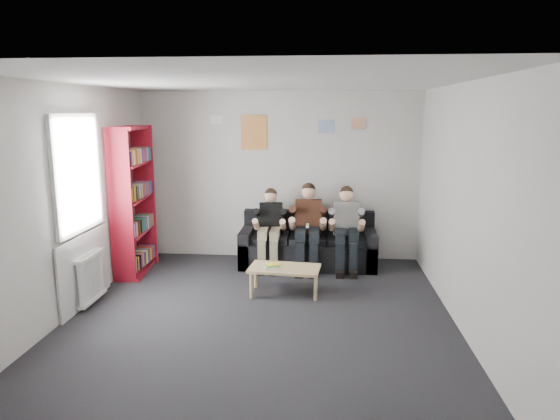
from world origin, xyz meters
name	(u,v)px	position (x,y,z in m)	size (l,w,h in m)	color
room_shell	(259,204)	(0.00, 0.00, 1.35)	(5.00, 5.00, 5.00)	black
sofa	(308,246)	(0.49, 2.10, 0.29)	(2.09, 0.86, 0.81)	black
bookshelf	(134,201)	(-2.06, 1.50, 1.09)	(0.33, 0.98, 2.18)	maroon
coffee_table	(284,270)	(0.23, 0.77, 0.32)	(0.92, 0.51, 0.37)	tan
game_cases	(272,266)	(0.06, 0.75, 0.39)	(0.21, 0.18, 0.04)	silver
person_left	(270,229)	(-0.09, 1.91, 0.61)	(0.36, 0.77, 1.21)	black
person_middle	(308,227)	(0.49, 1.91, 0.64)	(0.41, 0.87, 1.30)	#4D2B19
person_right	(346,229)	(1.08, 1.91, 0.63)	(0.39, 0.82, 1.26)	white
radiator	(91,277)	(-2.15, 0.20, 0.35)	(0.10, 0.64, 0.60)	white
window	(81,224)	(-2.22, 0.20, 1.03)	(0.05, 1.30, 2.36)	white
poster_large	(254,132)	(-0.40, 2.49, 2.05)	(0.42, 0.01, 0.55)	gold
poster_blue	(326,126)	(0.75, 2.49, 2.15)	(0.25, 0.01, 0.20)	#3C6DCC
poster_pink	(358,123)	(1.25, 2.49, 2.20)	(0.22, 0.01, 0.18)	#BF3B92
poster_sign	(217,120)	(-1.00, 2.49, 2.25)	(0.20, 0.01, 0.14)	white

